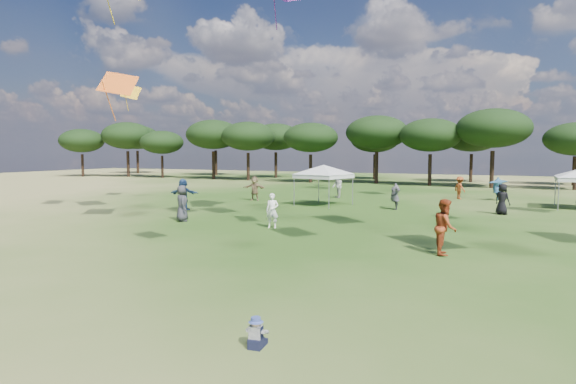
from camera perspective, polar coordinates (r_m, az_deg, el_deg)
name	(u,v)px	position (r m, az deg, el deg)	size (l,w,h in m)	color
ground	(172,378)	(8.23, -13.64, -20.66)	(140.00, 140.00, 0.00)	#2E4F17
tree_line	(485,132)	(53.29, 22.31, 6.55)	(108.78, 17.63, 7.77)	black
tent_left	(324,167)	(31.19, 4.25, 3.00)	(5.68, 5.68, 2.94)	gray
toddler	(256,334)	(9.01, -3.76, -16.45)	(0.40, 0.43, 0.57)	black
festival_crowd	(385,195)	(29.79, 11.37, -0.32)	(27.83, 22.00, 1.93)	navy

